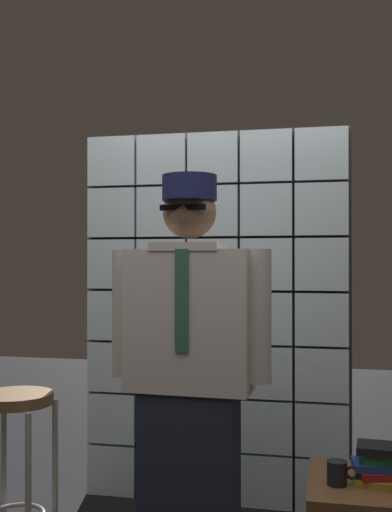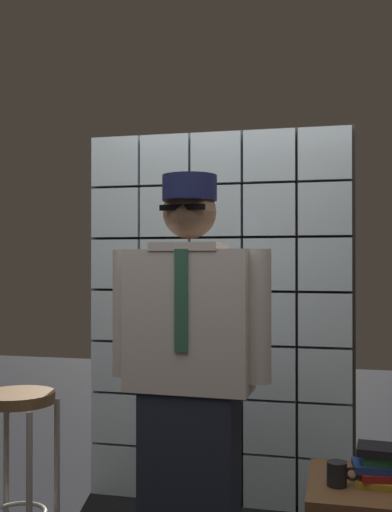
{
  "view_description": "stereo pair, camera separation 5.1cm",
  "coord_description": "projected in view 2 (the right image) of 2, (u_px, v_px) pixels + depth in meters",
  "views": [
    {
      "loc": [
        0.64,
        -2.16,
        1.39
      ],
      "look_at": [
        0.1,
        0.37,
        1.41
      ],
      "focal_mm": 42.93,
      "sensor_mm": 36.0,
      "label": 1
    },
    {
      "loc": [
        0.69,
        -2.15,
        1.39
      ],
      "look_at": [
        0.1,
        0.37,
        1.41
      ],
      "focal_mm": 42.93,
      "sensor_mm": 36.0,
      "label": 2
    }
  ],
  "objects": [
    {
      "name": "book_stack",
      "position": [
        383.0,
        466.0,
        2.45
      ],
      "size": [
        0.24,
        0.2,
        0.15
      ],
      "color": "olive",
      "rests_on": "side_table"
    },
    {
      "name": "glass_block_wall",
      "position": [
        217.0,
        317.0,
        3.55
      ],
      "size": [
        1.56,
        0.1,
        2.18
      ],
      "color": "silver",
      "rests_on": "ground"
    },
    {
      "name": "bar_stool",
      "position": [
        17.0,
        437.0,
        2.79
      ],
      "size": [
        0.34,
        0.34,
        0.79
      ],
      "color": "brown",
      "rests_on": "ground"
    },
    {
      "name": "side_table",
      "position": [
        374.0,
        499.0,
        2.46
      ],
      "size": [
        0.52,
        0.52,
        0.5
      ],
      "color": "brown",
      "rests_on": "ground"
    },
    {
      "name": "coffee_mug",
      "position": [
        338.0,
        474.0,
        2.43
      ],
      "size": [
        0.13,
        0.08,
        0.09
      ],
      "color": "black",
      "rests_on": "side_table"
    },
    {
      "name": "standing_person",
      "position": [
        189.0,
        373.0,
        2.59
      ],
      "size": [
        0.7,
        0.3,
        1.76
      ],
      "rotation": [
        0.0,
        0.0,
        -0.05
      ],
      "color": "#1E2333",
      "rests_on": "ground"
    }
  ]
}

